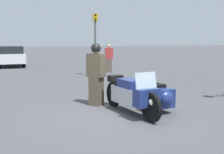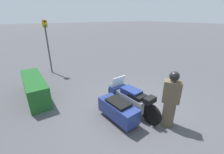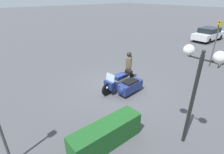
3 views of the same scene
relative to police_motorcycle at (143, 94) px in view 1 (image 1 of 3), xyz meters
name	(u,v)px [view 1 (image 1 of 3)]	position (x,y,z in m)	size (l,w,h in m)	color
ground_plane	(123,113)	(-0.08, -0.56, -0.49)	(160.00, 160.00, 0.00)	#4C4C51
police_motorcycle	(143,94)	(0.00, 0.00, 0.00)	(2.60, 1.37, 1.18)	black
officer_rider	(96,73)	(-1.25, -0.89, 0.50)	(0.59, 0.55, 1.87)	brown
traffic_light_far	(95,35)	(-7.69, 1.37, 1.72)	(0.22, 0.28, 3.35)	#4C4C4C
parked_car_background	(11,56)	(-15.94, -2.48, 0.30)	(4.67, 1.91, 1.51)	silver
pedestrian_bystander	(109,58)	(-9.29, 2.81, 0.37)	(0.42, 0.55, 1.71)	brown
bicycle_parked	(100,69)	(-8.50, 1.94, -0.17)	(1.61, 0.11, 0.70)	black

